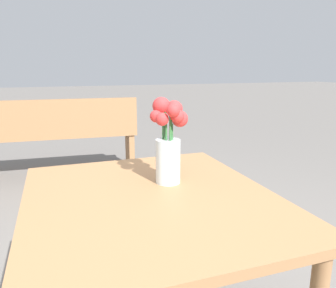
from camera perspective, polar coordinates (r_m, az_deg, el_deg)
name	(u,v)px	position (r m, az deg, el deg)	size (l,w,h in m)	color
table_front	(151,222)	(1.20, -2.95, -13.34)	(0.86, 0.96, 0.74)	#9E7047
flower_vase	(169,145)	(1.24, 0.11, -0.18)	(0.13, 0.16, 0.33)	silver
bench_near	(44,134)	(3.72, -20.79, 1.62)	(1.99, 0.50, 0.85)	#9E7047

